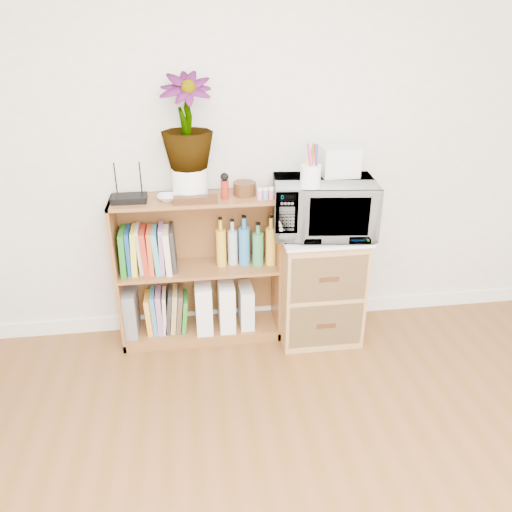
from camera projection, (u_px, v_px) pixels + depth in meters
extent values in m
cube|color=white|center=(252.00, 313.00, 3.46)|extent=(4.00, 0.02, 0.10)
cube|color=brown|center=(199.00, 270.00, 3.11)|extent=(1.00, 0.30, 0.95)
cube|color=#9E7542|center=(318.00, 286.00, 3.19)|extent=(0.50, 0.45, 0.70)
imported|color=white|center=(323.00, 207.00, 2.96)|extent=(0.63, 0.47, 0.33)
cylinder|color=white|center=(310.00, 176.00, 2.76)|extent=(0.11, 0.11, 0.12)
cube|color=silver|center=(339.00, 161.00, 2.96)|extent=(0.22, 0.18, 0.17)
cube|color=black|center=(129.00, 198.00, 2.84)|extent=(0.20, 0.13, 0.04)
imported|color=silver|center=(169.00, 198.00, 2.86)|extent=(0.13, 0.13, 0.03)
cylinder|color=white|center=(190.00, 183.00, 2.89)|extent=(0.20, 0.20, 0.17)
imported|color=#2A692B|center=(186.00, 122.00, 2.75)|extent=(0.29, 0.29, 0.52)
cube|color=#321D0D|center=(196.00, 200.00, 2.82)|extent=(0.25, 0.06, 0.04)
cylinder|color=maroon|center=(225.00, 190.00, 2.88)|extent=(0.05, 0.05, 0.11)
cylinder|color=#3C2110|center=(245.00, 189.00, 2.94)|extent=(0.13, 0.13, 0.08)
cube|color=pink|center=(266.00, 195.00, 2.87)|extent=(0.11, 0.04, 0.06)
cube|color=slate|center=(130.00, 311.00, 3.16)|extent=(0.09, 0.24, 0.30)
cube|color=white|center=(204.00, 305.00, 3.21)|extent=(0.10, 0.26, 0.32)
cube|color=white|center=(226.00, 304.00, 3.23)|extent=(0.10, 0.25, 0.31)
cube|color=silver|center=(246.00, 305.00, 3.25)|extent=(0.09, 0.22, 0.27)
cube|color=#1E6D1D|center=(124.00, 251.00, 2.99)|extent=(0.04, 0.20, 0.27)
cube|color=navy|center=(129.00, 251.00, 3.00)|extent=(0.02, 0.20, 0.27)
cube|color=yellow|center=(135.00, 250.00, 3.00)|extent=(0.04, 0.20, 0.27)
cube|color=silver|center=(140.00, 250.00, 3.00)|extent=(0.04, 0.20, 0.28)
cube|color=#AC2B1D|center=(145.00, 249.00, 3.01)|extent=(0.04, 0.20, 0.27)
cube|color=#DB5326|center=(151.00, 250.00, 3.01)|extent=(0.03, 0.20, 0.27)
cube|color=teal|center=(157.00, 250.00, 3.02)|extent=(0.04, 0.20, 0.27)
cube|color=#9D72AB|center=(162.00, 248.00, 3.02)|extent=(0.03, 0.20, 0.28)
cube|color=beige|center=(168.00, 249.00, 3.02)|extent=(0.04, 0.20, 0.26)
cube|color=#252525|center=(173.00, 248.00, 3.03)|extent=(0.03, 0.20, 0.27)
cylinder|color=gold|center=(221.00, 243.00, 3.06)|extent=(0.06, 0.06, 0.31)
cylinder|color=#B0B9C7|center=(233.00, 244.00, 3.07)|extent=(0.06, 0.06, 0.29)
cylinder|color=#297DC2|center=(244.00, 242.00, 3.07)|extent=(0.07, 0.07, 0.31)
cylinder|color=#348F53|center=(257.00, 244.00, 3.09)|extent=(0.07, 0.07, 0.27)
cylinder|color=gold|center=(270.00, 240.00, 3.09)|extent=(0.06, 0.06, 0.31)
cube|color=orange|center=(149.00, 313.00, 3.19)|extent=(0.04, 0.19, 0.25)
cube|color=teal|center=(154.00, 311.00, 3.19)|extent=(0.04, 0.19, 0.27)
cube|color=#97669A|center=(160.00, 310.00, 3.19)|extent=(0.04, 0.19, 0.27)
cube|color=beige|center=(165.00, 311.00, 3.20)|extent=(0.03, 0.19, 0.26)
cube|color=#292929|center=(169.00, 309.00, 3.20)|extent=(0.06, 0.19, 0.28)
cube|color=tan|center=(174.00, 309.00, 3.20)|extent=(0.06, 0.19, 0.27)
cube|color=#4D3D2C|center=(179.00, 309.00, 3.21)|extent=(0.06, 0.19, 0.27)
cube|color=#257F21|center=(185.00, 312.00, 3.22)|extent=(0.05, 0.19, 0.23)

